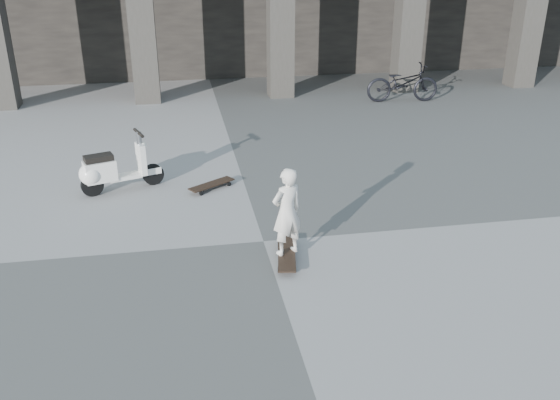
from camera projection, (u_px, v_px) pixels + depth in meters
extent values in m
plane|color=#4A4A47|center=(263.00, 241.00, 8.40)|extent=(90.00, 90.00, 0.00)
cube|color=#312F29|center=(142.00, 24.00, 14.98)|extent=(0.65, 0.65, 4.00)
cube|color=#312F29|center=(280.00, 21.00, 15.56)|extent=(0.65, 0.65, 4.00)
cube|color=#312F29|center=(409.00, 18.00, 16.14)|extent=(0.65, 0.65, 4.00)
cube|color=#312F29|center=(529.00, 15.00, 16.72)|extent=(0.65, 0.65, 4.00)
cube|color=black|center=(287.00, 253.00, 7.89)|extent=(0.40, 1.01, 0.02)
cube|color=#B2B2B7|center=(286.00, 244.00, 8.23)|extent=(0.21, 0.09, 0.03)
cube|color=#B2B2B7|center=(287.00, 269.00, 7.59)|extent=(0.21, 0.09, 0.03)
cylinder|color=black|center=(279.00, 245.00, 8.23)|extent=(0.04, 0.08, 0.07)
cylinder|color=black|center=(294.00, 245.00, 8.23)|extent=(0.04, 0.08, 0.07)
cylinder|color=black|center=(279.00, 270.00, 7.60)|extent=(0.04, 0.08, 0.07)
cylinder|color=black|center=(295.00, 270.00, 7.60)|extent=(0.04, 0.08, 0.07)
cube|color=black|center=(212.00, 184.00, 10.14)|extent=(0.83, 0.66, 0.02)
cube|color=#B2B2B7|center=(225.00, 182.00, 10.35)|extent=(0.15, 0.19, 0.03)
cube|color=#B2B2B7|center=(198.00, 191.00, 9.97)|extent=(0.15, 0.19, 0.03)
cylinder|color=black|center=(222.00, 181.00, 10.42)|extent=(0.08, 0.07, 0.07)
cylinder|color=black|center=(229.00, 184.00, 10.29)|extent=(0.08, 0.07, 0.07)
cylinder|color=black|center=(194.00, 190.00, 10.03)|extent=(0.08, 0.07, 0.07)
cylinder|color=black|center=(201.00, 193.00, 9.91)|extent=(0.08, 0.07, 0.07)
imported|color=silver|center=(287.00, 212.00, 7.65)|extent=(0.52, 0.44, 1.20)
cylinder|color=black|center=(153.00, 174.00, 10.31)|extent=(0.38, 0.21, 0.37)
cylinder|color=black|center=(92.00, 185.00, 9.84)|extent=(0.38, 0.21, 0.37)
cube|color=white|center=(125.00, 176.00, 10.07)|extent=(0.60, 0.40, 0.06)
cube|color=white|center=(100.00, 171.00, 9.82)|extent=(0.57, 0.44, 0.35)
sphere|color=white|center=(91.00, 174.00, 9.76)|extent=(0.39, 0.39, 0.39)
cube|color=black|center=(98.00, 158.00, 9.73)|extent=(0.51, 0.38, 0.09)
cube|color=white|center=(141.00, 159.00, 10.10)|extent=(0.19, 0.32, 0.53)
cube|color=white|center=(153.00, 170.00, 10.28)|extent=(0.30, 0.21, 0.11)
cylinder|color=#B2B2B7|center=(139.00, 140.00, 9.96)|extent=(0.11, 0.11, 0.28)
cylinder|color=black|center=(139.00, 133.00, 9.92)|extent=(0.20, 0.45, 0.06)
sphere|color=white|center=(143.00, 145.00, 10.03)|extent=(0.11, 0.11, 0.11)
imported|color=black|center=(402.00, 83.00, 15.58)|extent=(1.94, 0.84, 0.99)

